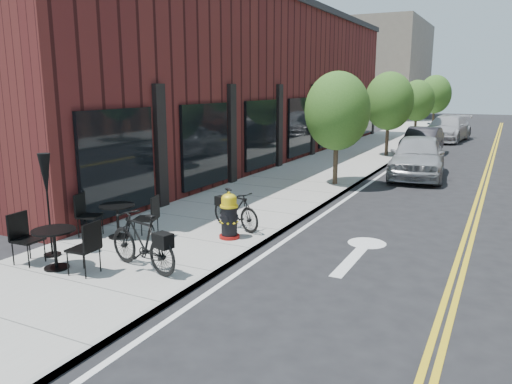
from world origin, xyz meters
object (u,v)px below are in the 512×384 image
Objects in this scene: fire_hydrant at (229,216)px; bicycle_right at (235,209)px; parked_car_b at (422,142)px; bistro_set_b at (55,243)px; bicycle_left at (142,241)px; parked_car_c at (447,128)px; patio_umbrella at (46,183)px; bistro_set_c at (118,216)px; parked_car_a at (418,156)px.

bicycle_right is (-0.23, 0.69, -0.02)m from fire_hydrant.
bistro_set_b is at bearing -98.39° from parked_car_b.
bicycle_left is 26.86m from parked_car_c.
patio_umbrella is 0.48× the size of parked_car_b.
patio_umbrella is at bearing 164.68° from bicycle_right.
bistro_set_c is at bearing 95.28° from bistro_set_b.
parked_car_a is (2.35, 10.35, 0.20)m from fire_hydrant.
patio_umbrella is 0.43× the size of parked_car_a.
bistro_set_c is 0.39× the size of parked_car_a.
bistro_set_c is 1.86m from patio_umbrella.
fire_hydrant is 3.81m from patio_umbrella.
parked_car_c is (4.47, 26.97, -0.81)m from patio_umbrella.
bicycle_left is at bearing -107.99° from parked_car_a.
bicycle_left is at bearing -94.43° from parked_car_b.
bicycle_left is at bearing -164.16° from bicycle_right.
bicycle_left is 0.33× the size of parked_car_c.
bicycle_right is 0.33× the size of parked_car_a.
patio_umbrella is at bearing -71.19° from bicycle_left.
bistro_set_c is (-2.02, -1.77, 0.01)m from bicycle_right.
parked_car_a is 6.46m from parked_car_b.
patio_umbrella reaches higher than bicycle_right.
parked_car_b is at bearing -85.92° from parked_car_c.
parked_car_b is 7.60m from parked_car_c.
bistro_set_b is 0.38× the size of parked_car_a.
patio_umbrella is (-2.36, -3.31, 1.00)m from bicycle_right.
fire_hydrant is 2.45m from bicycle_left.
parked_car_a reaches higher than bistro_set_c.
fire_hydrant is 0.58× the size of bistro_set_b.
bicycle_right is 0.77× the size of patio_umbrella.
parked_car_a is at bearing -81.33° from parked_car_b.
parked_car_a is at bearing 50.69° from bistro_set_c.
bicycle_right is at bearing 23.79° from bistro_set_c.
bicycle_left is at bearing -54.09° from bistro_set_c.
parked_car_c is at bearing 80.60° from patio_umbrella.
bicycle_right is 0.29× the size of parked_car_c.
patio_umbrella is at bearing -100.49° from parked_car_b.
bistro_set_c reaches higher than bicycle_right.
parked_car_c is (2.34, 26.76, 0.12)m from bicycle_left.
parked_car_b reaches higher than bicycle_left.
bistro_set_b is at bearing -36.28° from patio_umbrella.
parked_car_a is at bearing 68.84° from bistro_set_b.
bicycle_left reaches higher than bicycle_right.
parked_car_c is (2.11, 23.66, 0.20)m from bicycle_right.
parked_car_b reaches higher than fire_hydrant.
parked_car_c reaches higher than parked_car_b.
parked_car_c is (0.33, 7.59, 0.09)m from parked_car_b.
bistro_set_b is 0.33× the size of parked_car_c.
bicycle_right is at bearing 88.28° from fire_hydrant.
fire_hydrant is 0.19× the size of parked_car_c.
bistro_set_b is 27.71m from parked_car_c.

